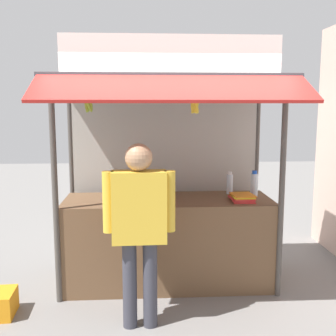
% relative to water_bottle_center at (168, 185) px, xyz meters
% --- Properties ---
extents(ground_plane, '(20.00, 20.00, 0.00)m').
position_rel_water_bottle_center_xyz_m(ground_plane, '(-0.01, -0.23, -1.09)').
color(ground_plane, slate).
extents(stall_counter, '(2.31, 0.79, 0.98)m').
position_rel_water_bottle_center_xyz_m(stall_counter, '(-0.01, -0.23, -0.60)').
color(stall_counter, brown).
rests_on(stall_counter, ground).
extents(stall_structure, '(2.51, 1.71, 2.67)m').
position_rel_water_bottle_center_xyz_m(stall_structure, '(-0.01, -0.07, 0.55)').
color(stall_structure, '#4C4742').
rests_on(stall_structure, ground).
extents(water_bottle_center, '(0.07, 0.07, 0.23)m').
position_rel_water_bottle_center_xyz_m(water_bottle_center, '(0.00, 0.00, 0.00)').
color(water_bottle_center, silver).
rests_on(water_bottle_center, stall_counter).
extents(water_bottle_back_left, '(0.07, 0.07, 0.26)m').
position_rel_water_bottle_center_xyz_m(water_bottle_back_left, '(0.73, 0.00, 0.01)').
color(water_bottle_back_left, silver).
rests_on(water_bottle_back_left, stall_counter).
extents(water_bottle_rear_center, '(0.08, 0.08, 0.30)m').
position_rel_water_bottle_center_xyz_m(water_bottle_rear_center, '(0.98, -0.17, 0.03)').
color(water_bottle_rear_center, silver).
rests_on(water_bottle_rear_center, stall_counter).
extents(magazine_stack_far_right, '(0.23, 0.31, 0.10)m').
position_rel_water_bottle_center_xyz_m(magazine_stack_far_right, '(-0.54, -0.27, -0.06)').
color(magazine_stack_far_right, blue).
rests_on(magazine_stack_far_right, stall_counter).
extents(magazine_stack_front_left, '(0.27, 0.30, 0.07)m').
position_rel_water_bottle_center_xyz_m(magazine_stack_front_left, '(0.80, -0.38, -0.07)').
color(magazine_stack_front_left, red).
rests_on(magazine_stack_front_left, stall_counter).
extents(magazine_stack_back_right, '(0.28, 0.30, 0.06)m').
position_rel_water_bottle_center_xyz_m(magazine_stack_back_right, '(-0.38, -0.55, -0.08)').
color(magazine_stack_back_right, white).
rests_on(magazine_stack_back_right, stall_counter).
extents(banana_bunch_leftmost, '(0.10, 0.10, 0.25)m').
position_rel_water_bottle_center_xyz_m(banana_bunch_leftmost, '(0.22, -0.72, 0.92)').
color(banana_bunch_leftmost, '#332D23').
extents(banana_bunch_rightmost, '(0.09, 0.09, 0.24)m').
position_rel_water_bottle_center_xyz_m(banana_bunch_rightmost, '(-0.79, -0.73, 0.93)').
color(banana_bunch_rightmost, '#332D23').
extents(vendor_person, '(0.64, 0.24, 1.69)m').
position_rel_water_bottle_center_xyz_m(vendor_person, '(-0.32, -1.16, -0.07)').
color(vendor_person, '#383842').
rests_on(vendor_person, ground).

